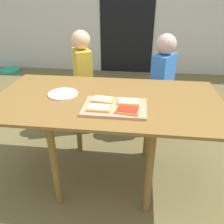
% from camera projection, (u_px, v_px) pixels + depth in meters
% --- Properties ---
extents(ground_plane, '(16.00, 16.00, 0.00)m').
position_uv_depth(ground_plane, '(108.00, 175.00, 1.89)').
color(ground_plane, brown).
extents(house_door, '(0.90, 0.02, 2.00)m').
position_uv_depth(house_door, '(127.00, 12.00, 3.77)').
color(house_door, black).
rests_on(house_door, ground).
extents(dining_table, '(1.54, 0.81, 0.69)m').
position_uv_depth(dining_table, '(107.00, 108.00, 1.60)').
color(dining_table, brown).
rests_on(dining_table, ground).
extents(cutting_board, '(0.39, 0.27, 0.02)m').
position_uv_depth(cutting_board, '(115.00, 107.00, 1.43)').
color(cutting_board, tan).
rests_on(cutting_board, dining_table).
extents(pizza_slice_near_left, '(0.14, 0.09, 0.02)m').
position_uv_depth(pizza_slice_near_left, '(99.00, 108.00, 1.39)').
color(pizza_slice_near_left, '#DD9E54').
rests_on(pizza_slice_near_left, cutting_board).
extents(pizza_slice_near_right, '(0.15, 0.11, 0.02)m').
position_uv_depth(pizza_slice_near_right, '(128.00, 110.00, 1.36)').
color(pizza_slice_near_right, '#DD9E54').
rests_on(pizza_slice_near_right, cutting_board).
extents(pizza_slice_far_right, '(0.14, 0.09, 0.02)m').
position_uv_depth(pizza_slice_far_right, '(129.00, 102.00, 1.46)').
color(pizza_slice_far_right, '#DD9E54').
rests_on(pizza_slice_far_right, cutting_board).
extents(pizza_slice_far_left, '(0.15, 0.11, 0.02)m').
position_uv_depth(pizza_slice_far_left, '(103.00, 100.00, 1.49)').
color(pizza_slice_far_left, '#DD9E54').
rests_on(pizza_slice_far_left, cutting_board).
extents(plate_white_left, '(0.21, 0.21, 0.01)m').
position_uv_depth(plate_white_left, '(63.00, 94.00, 1.62)').
color(plate_white_left, white).
rests_on(plate_white_left, dining_table).
extents(child_left, '(0.23, 0.28, 1.02)m').
position_uv_depth(child_left, '(83.00, 77.00, 2.24)').
color(child_left, '#474A58').
rests_on(child_left, ground).
extents(child_right, '(0.24, 0.28, 1.00)m').
position_uv_depth(child_right, '(162.00, 79.00, 2.20)').
color(child_right, navy).
rests_on(child_right, ground).
extents(garden_hose_coil, '(0.35, 0.35, 0.04)m').
position_uv_depth(garden_hose_coil, '(10.00, 70.00, 4.23)').
color(garden_hose_coil, '#20AC7C').
rests_on(garden_hose_coil, ground).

